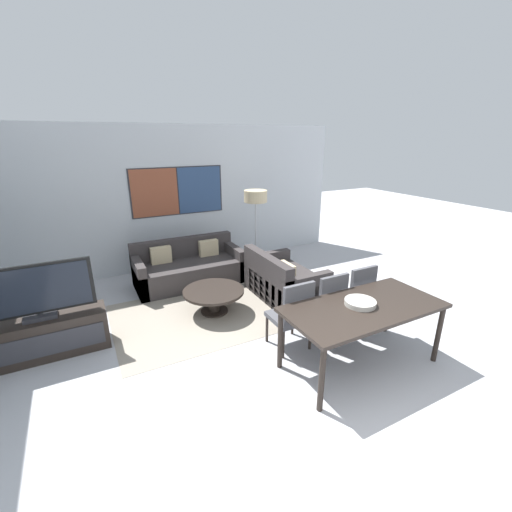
{
  "coord_description": "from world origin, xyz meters",
  "views": [
    {
      "loc": [
        -1.67,
        -1.47,
        2.57
      ],
      "look_at": [
        0.48,
        2.63,
        0.95
      ],
      "focal_mm": 24.0,
      "sensor_mm": 36.0,
      "label": 1
    }
  ],
  "objects": [
    {
      "name": "ground_plane",
      "position": [
        0.0,
        0.0,
        0.0
      ],
      "size": [
        24.0,
        24.0,
        0.0
      ],
      "primitive_type": "plane",
      "color": "#B2B2B7"
    },
    {
      "name": "wall_back",
      "position": [
        0.01,
        5.29,
        1.41
      ],
      "size": [
        7.36,
        0.09,
        2.8
      ],
      "color": "silver",
      "rests_on": "ground_plane"
    },
    {
      "name": "area_rug",
      "position": [
        -0.05,
        3.01,
        0.0
      ],
      "size": [
        2.97,
        1.96,
        0.01
      ],
      "color": "gray",
      "rests_on": "ground_plane"
    },
    {
      "name": "tv_console",
      "position": [
        -2.27,
        2.93,
        0.26
      ],
      "size": [
        1.42,
        0.42,
        0.51
      ],
      "color": "black",
      "rests_on": "ground_plane"
    },
    {
      "name": "television",
      "position": [
        -2.27,
        2.93,
        0.85
      ],
      "size": [
        1.26,
        0.2,
        0.68
      ],
      "color": "#2D2D33",
      "rests_on": "tv_console"
    },
    {
      "name": "sofa_main",
      "position": [
        -0.05,
        4.33,
        0.27
      ],
      "size": [
        1.91,
        0.88,
        0.79
      ],
      "color": "#383333",
      "rests_on": "ground_plane"
    },
    {
      "name": "sofa_side",
      "position": [
        1.14,
        2.97,
        0.27
      ],
      "size": [
        0.88,
        1.36,
        0.79
      ],
      "rotation": [
        0.0,
        0.0,
        1.57
      ],
      "color": "#383333",
      "rests_on": "ground_plane"
    },
    {
      "name": "coffee_table",
      "position": [
        -0.05,
        3.01,
        0.28
      ],
      "size": [
        0.93,
        0.93,
        0.37
      ],
      "color": "black",
      "rests_on": "ground_plane"
    },
    {
      "name": "dining_table",
      "position": [
        1.01,
        1.02,
        0.7
      ],
      "size": [
        1.84,
        0.88,
        0.77
      ],
      "color": "black",
      "rests_on": "ground_plane"
    },
    {
      "name": "dining_chair_left",
      "position": [
        0.47,
        1.64,
        0.51
      ],
      "size": [
        0.46,
        0.46,
        0.94
      ],
      "color": "#4C4C51",
      "rests_on": "ground_plane"
    },
    {
      "name": "dining_chair_centre",
      "position": [
        1.01,
        1.65,
        0.51
      ],
      "size": [
        0.46,
        0.46,
        0.94
      ],
      "color": "#4C4C51",
      "rests_on": "ground_plane"
    },
    {
      "name": "dining_chair_right",
      "position": [
        1.54,
        1.69,
        0.51
      ],
      "size": [
        0.46,
        0.46,
        0.94
      ],
      "color": "#4C4C51",
      "rests_on": "ground_plane"
    },
    {
      "name": "fruit_bowl",
      "position": [
        0.98,
        1.06,
        0.8
      ],
      "size": [
        0.35,
        0.35,
        0.06
      ],
      "color": "#B7B2A8",
      "rests_on": "dining_table"
    },
    {
      "name": "floor_lamp",
      "position": [
        1.31,
        4.24,
        1.42
      ],
      "size": [
        0.43,
        0.43,
        1.62
      ],
      "color": "#2D2D33",
      "rests_on": "ground_plane"
    }
  ]
}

